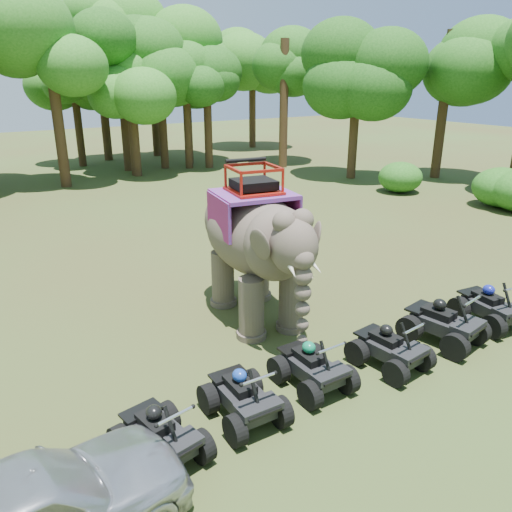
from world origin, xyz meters
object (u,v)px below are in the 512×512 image
at_px(atv_1, 244,391).
at_px(atv_3, 391,343).
at_px(atv_4, 445,317).
at_px(atv_0, 159,429).
at_px(atv_2, 313,361).
at_px(elephant, 255,243).
at_px(atv_5, 492,302).

distance_m(atv_1, atv_3, 3.61).
bearing_deg(atv_3, atv_4, -3.52).
relative_size(atv_1, atv_3, 1.01).
bearing_deg(atv_4, atv_0, 170.13).
bearing_deg(atv_0, atv_2, -6.02).
distance_m(elephant, atv_3, 4.11).
bearing_deg(atv_4, atv_5, -11.53).
bearing_deg(atv_3, atv_0, 173.27).
xyz_separation_m(atv_1, atv_5, (7.29, -0.22, 0.04)).
bearing_deg(atv_4, elephant, 120.34).
relative_size(atv_2, atv_5, 0.94).
bearing_deg(atv_5, atv_4, -174.65).
bearing_deg(atv_0, atv_3, -10.93).
xyz_separation_m(atv_2, atv_5, (5.58, -0.32, 0.04)).
distance_m(atv_1, atv_5, 7.29).
height_order(atv_0, atv_5, atv_5).
bearing_deg(atv_0, elephant, 30.76).
height_order(atv_0, atv_2, atv_2).
xyz_separation_m(elephant, atv_2, (-0.76, -3.35, -1.44)).
relative_size(atv_0, atv_3, 0.99).
relative_size(elephant, atv_0, 3.06).
height_order(atv_2, atv_3, atv_2).
height_order(atv_1, atv_3, atv_1).
bearing_deg(atv_5, elephant, 149.99).
bearing_deg(atv_0, atv_5, -10.43).
xyz_separation_m(atv_4, atv_5, (1.80, -0.06, -0.03)).
relative_size(atv_1, atv_4, 0.90).
relative_size(elephant, atv_4, 2.72).
relative_size(elephant, atv_1, 3.00).
bearing_deg(atv_4, atv_3, 172.50).
relative_size(atv_1, atv_5, 0.94).
height_order(atv_0, atv_4, atv_4).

